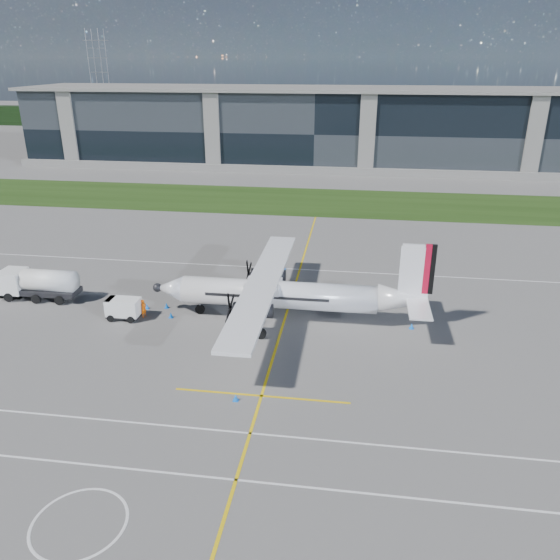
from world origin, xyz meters
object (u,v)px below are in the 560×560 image
at_px(safety_cone_stbdwing, 284,267).
at_px(safety_cone_tail, 412,326).
at_px(turboprop_aircraft, 289,280).
at_px(safety_cone_nose_port, 171,315).
at_px(fuel_tanker_truck, 34,284).
at_px(safety_cone_portwing, 236,397).
at_px(pylon_west, 99,77).
at_px(baggage_tug, 124,309).
at_px(safety_cone_nose_stbd, 167,305).
at_px(ground_crew_person, 144,307).
at_px(safety_cone_fwd, 147,306).

bearing_deg(safety_cone_stbdwing, safety_cone_tail, -44.42).
xyz_separation_m(turboprop_aircraft, safety_cone_nose_port, (-10.29, -1.14, -3.46)).
bearing_deg(fuel_tanker_truck, safety_cone_nose_port, -9.05).
bearing_deg(safety_cone_portwing, fuel_tanker_truck, 148.56).
relative_size(pylon_west, turboprop_aircraft, 1.21).
relative_size(baggage_tug, safety_cone_portwing, 6.06).
distance_m(turboprop_aircraft, safety_cone_nose_port, 10.92).
xyz_separation_m(safety_cone_nose_stbd, safety_cone_stbdwing, (9.31, 11.24, 0.00)).
bearing_deg(pylon_west, safety_cone_stbdwing, -58.40).
bearing_deg(safety_cone_nose_port, safety_cone_stbdwing, 57.75).
bearing_deg(turboprop_aircraft, safety_cone_tail, -1.65).
relative_size(ground_crew_person, safety_cone_stbdwing, 3.70).
relative_size(safety_cone_nose_stbd, safety_cone_portwing, 1.00).
distance_m(safety_cone_tail, safety_cone_stbdwing, 17.53).
distance_m(turboprop_aircraft, fuel_tanker_truck, 24.48).
xyz_separation_m(pylon_west, ground_crew_person, (70.66, -145.44, -14.07)).
relative_size(ground_crew_person, safety_cone_fwd, 3.70).
bearing_deg(safety_cone_tail, safety_cone_fwd, 178.48).
bearing_deg(pylon_west, safety_cone_fwd, -63.96).
bearing_deg(baggage_tug, turboprop_aircraft, 7.28).
relative_size(pylon_west, fuel_tanker_truck, 3.87).
distance_m(baggage_tug, safety_cone_stbdwing, 18.47).
relative_size(pylon_west, safety_cone_tail, 60.00).
xyz_separation_m(baggage_tug, safety_cone_nose_stbd, (2.96, 2.55, -0.66)).
bearing_deg(safety_cone_nose_stbd, safety_cone_nose_port, -60.85).
bearing_deg(baggage_tug, safety_cone_fwd, 60.50).
xyz_separation_m(fuel_tanker_truck, safety_cone_stbdwing, (22.34, 10.87, -1.20)).
bearing_deg(safety_cone_nose_stbd, turboprop_aircraft, -3.66).
xyz_separation_m(baggage_tug, safety_cone_stbdwing, (12.27, 13.79, -0.66)).
bearing_deg(safety_cone_tail, safety_cone_stbdwing, 135.58).
bearing_deg(ground_crew_person, safety_cone_nose_port, -67.26).
height_order(baggage_tug, safety_cone_nose_port, baggage_tug).
bearing_deg(safety_cone_portwing, turboprop_aircraft, 81.24).
height_order(turboprop_aircraft, ground_crew_person, turboprop_aircraft).
bearing_deg(safety_cone_stbdwing, fuel_tanker_truck, -154.05).
bearing_deg(safety_cone_nose_stbd, baggage_tug, -139.23).
bearing_deg(turboprop_aircraft, safety_cone_portwing, -98.76).
distance_m(baggage_tug, safety_cone_portwing, 16.40).
bearing_deg(turboprop_aircraft, ground_crew_person, -174.23).
bearing_deg(safety_cone_fwd, ground_crew_person, -76.17).
relative_size(safety_cone_fwd, safety_cone_nose_port, 1.00).
distance_m(fuel_tanker_truck, safety_cone_nose_stbd, 13.08).
bearing_deg(turboprop_aircraft, safety_cone_nose_port, -173.66).
bearing_deg(fuel_tanker_truck, pylon_west, 112.41).
distance_m(pylon_west, baggage_tug, 162.10).
relative_size(baggage_tug, safety_cone_nose_port, 6.06).
bearing_deg(safety_cone_fwd, safety_cone_portwing, -49.28).
xyz_separation_m(pylon_west, fuel_tanker_truck, (58.98, -143.06, -13.55)).
distance_m(pylon_west, safety_cone_nose_port, 163.30).
xyz_separation_m(pylon_west, safety_cone_portwing, (81.39, -156.76, -14.75)).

